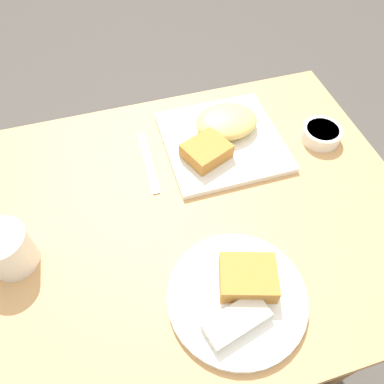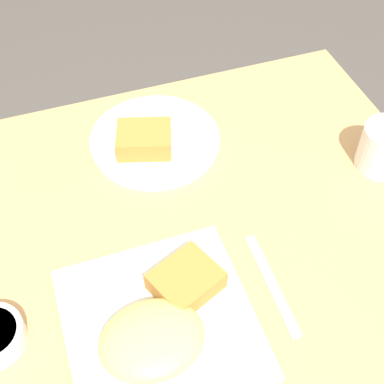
{
  "view_description": "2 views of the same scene",
  "coord_description": "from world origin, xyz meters",
  "views": [
    {
      "loc": [
        0.14,
        0.42,
        1.4
      ],
      "look_at": [
        0.01,
        -0.03,
        0.78
      ],
      "focal_mm": 35.0,
      "sensor_mm": 36.0,
      "label": 1
    },
    {
      "loc": [
        -0.19,
        -0.53,
        1.48
      ],
      "look_at": [
        0.01,
        0.03,
        0.79
      ],
      "focal_mm": 50.0,
      "sensor_mm": 36.0,
      "label": 2
    }
  ],
  "objects": [
    {
      "name": "ground_plane",
      "position": [
        0.0,
        0.0,
        0.0
      ],
      "size": [
        8.0,
        8.0,
        0.0
      ],
      "primitive_type": "plane",
      "color": "#4C4742"
    },
    {
      "name": "plate_square_near",
      "position": [
        -0.11,
        -0.18,
        0.77
      ],
      "size": [
        0.27,
        0.27,
        0.06
      ],
      "color": "white",
      "rests_on": "dining_table"
    },
    {
      "name": "plate_oval_far",
      "position": [
        -0.01,
        0.2,
        0.76
      ],
      "size": [
        0.25,
        0.25,
        0.05
      ],
      "color": "white",
      "rests_on": "dining_table"
    },
    {
      "name": "butter_knife",
      "position": [
        0.07,
        -0.16,
        0.75
      ],
      "size": [
        0.02,
        0.19,
        0.0
      ],
      "rotation": [
        0.0,
        0.0,
        1.55
      ],
      "color": "silver",
      "rests_on": "dining_table"
    },
    {
      "name": "dining_table",
      "position": [
        0.0,
        0.0,
        0.65
      ],
      "size": [
        0.91,
        0.74,
        0.75
      ],
      "color": "tan",
      "rests_on": "ground_plane"
    }
  ]
}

